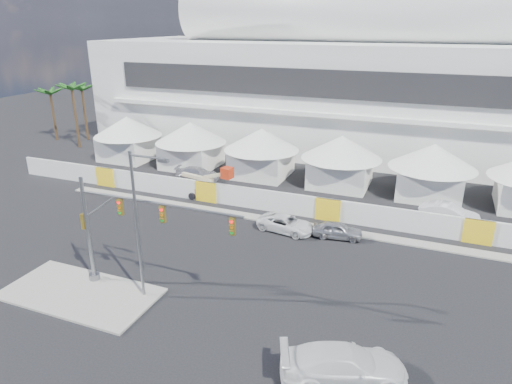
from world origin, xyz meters
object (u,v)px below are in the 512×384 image
at_px(traffic_mast, 118,229).
at_px(streetlight_median, 140,217).
at_px(lot_car_a, 449,213).
at_px(boom_lift, 195,186).
at_px(sedan_silver, 337,230).
at_px(pickup_curb, 286,224).
at_px(pickup_near, 344,365).
at_px(lot_car_c, 197,174).

distance_m(traffic_mast, streetlight_median, 2.35).
relative_size(lot_car_a, boom_lift, 0.66).
xyz_separation_m(sedan_silver, pickup_curb, (-4.25, -0.38, -0.01)).
distance_m(pickup_curb, lot_car_a, 14.42).
relative_size(pickup_near, lot_car_c, 1.27).
bearing_deg(pickup_curb, lot_car_a, -52.48).
distance_m(pickup_near, lot_car_c, 31.98).
bearing_deg(streetlight_median, lot_car_c, 110.84).
bearing_deg(pickup_curb, boom_lift, 75.98).
bearing_deg(traffic_mast, pickup_curb, 60.12).
distance_m(pickup_curb, boom_lift, 12.07).
relative_size(pickup_near, streetlight_median, 0.65).
xyz_separation_m(sedan_silver, traffic_mast, (-11.30, -12.65, 3.61)).
distance_m(lot_car_a, lot_car_c, 25.92).
distance_m(traffic_mast, boom_lift, 17.65).
height_order(pickup_near, traffic_mast, traffic_mast).
xyz_separation_m(lot_car_c, streetlight_median, (8.18, -21.49, 4.86)).
height_order(lot_car_c, boom_lift, boom_lift).
relative_size(sedan_silver, pickup_near, 0.64).
bearing_deg(boom_lift, traffic_mast, -64.25).
bearing_deg(boom_lift, lot_car_a, 17.96).
xyz_separation_m(lot_car_c, traffic_mast, (6.23, -21.19, 3.58)).
relative_size(traffic_mast, streetlight_median, 1.21).
relative_size(pickup_curb, lot_car_a, 0.97).
bearing_deg(pickup_near, sedan_silver, -8.30).
height_order(pickup_curb, boom_lift, boom_lift).
distance_m(lot_car_a, boom_lift, 23.87).
bearing_deg(lot_car_a, pickup_curb, 128.90).
height_order(sedan_silver, boom_lift, boom_lift).
xyz_separation_m(lot_car_a, traffic_mast, (-19.62, -19.32, 3.46)).
height_order(sedan_silver, streetlight_median, streetlight_median).
relative_size(lot_car_c, traffic_mast, 0.43).
height_order(traffic_mast, streetlight_median, streetlight_median).
bearing_deg(streetlight_median, lot_car_a, 47.97).
height_order(sedan_silver, pickup_curb, sedan_silver).
bearing_deg(sedan_silver, lot_car_c, 55.83).
relative_size(sedan_silver, lot_car_c, 0.82).
bearing_deg(boom_lift, pickup_near, -33.73).
xyz_separation_m(pickup_curb, lot_car_c, (-13.28, 8.92, 0.04)).
xyz_separation_m(pickup_near, streetlight_median, (-13.03, 2.46, 4.67)).
height_order(lot_car_a, streetlight_median, streetlight_median).
bearing_deg(traffic_mast, boom_lift, 103.73).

